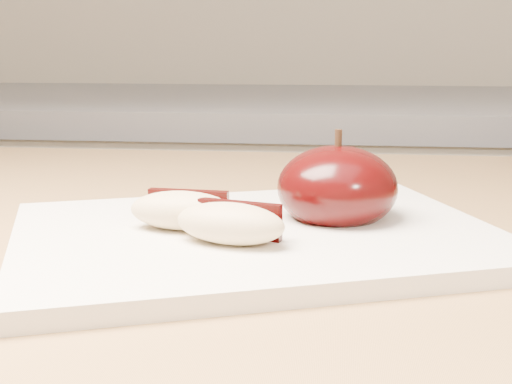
# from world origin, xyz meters

# --- Properties ---
(back_cabinet) EXTENTS (2.40, 0.62, 0.94)m
(back_cabinet) POSITION_xyz_m (0.00, 1.20, 0.47)
(back_cabinet) COLOR silver
(back_cabinet) RESTS_ON ground
(cutting_board) EXTENTS (0.38, 0.33, 0.01)m
(cutting_board) POSITION_xyz_m (0.03, 0.41, 0.91)
(cutting_board) COLOR silver
(cutting_board) RESTS_ON island_counter
(apple_half) EXTENTS (0.10, 0.10, 0.07)m
(apple_half) POSITION_xyz_m (0.08, 0.45, 0.93)
(apple_half) COLOR black
(apple_half) RESTS_ON cutting_board
(apple_wedge_a) EXTENTS (0.07, 0.04, 0.03)m
(apple_wedge_a) POSITION_xyz_m (-0.02, 0.41, 0.93)
(apple_wedge_a) COLOR #D6B887
(apple_wedge_a) RESTS_ON cutting_board
(apple_wedge_b) EXTENTS (0.08, 0.05, 0.03)m
(apple_wedge_b) POSITION_xyz_m (0.02, 0.38, 0.93)
(apple_wedge_b) COLOR #D6B887
(apple_wedge_b) RESTS_ON cutting_board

